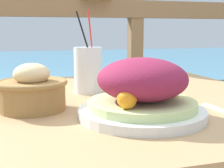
# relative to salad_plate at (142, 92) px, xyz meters

# --- Properties ---
(patio_table) EXTENTS (1.16, 0.91, 0.73)m
(patio_table) POSITION_rel_salad_plate_xyz_m (-0.10, 0.20, -0.15)
(patio_table) COLOR tan
(patio_table) RESTS_ON ground_plane
(railing_fence) EXTENTS (2.80, 0.08, 1.07)m
(railing_fence) POSITION_rel_salad_plate_xyz_m (-0.10, 0.99, -0.02)
(railing_fence) COLOR brown
(railing_fence) RESTS_ON ground_plane
(sea_backdrop) EXTENTS (12.00, 4.00, 0.52)m
(sea_backdrop) POSITION_rel_salad_plate_xyz_m (-0.10, 3.49, -0.52)
(sea_backdrop) COLOR teal
(sea_backdrop) RESTS_ON ground_plane
(salad_plate) EXTENTS (0.28, 0.28, 0.13)m
(salad_plate) POSITION_rel_salad_plate_xyz_m (0.00, 0.00, 0.00)
(salad_plate) COLOR silver
(salad_plate) RESTS_ON patio_table
(drink_glass) EXTENTS (0.09, 0.09, 0.25)m
(drink_glass) POSITION_rel_salad_plate_xyz_m (-0.06, 0.30, 0.01)
(drink_glass) COLOR silver
(drink_glass) RESTS_ON patio_table
(bread_basket) EXTENTS (0.17, 0.17, 0.11)m
(bread_basket) POSITION_rel_salad_plate_xyz_m (-0.23, 0.13, -0.01)
(bread_basket) COLOR olive
(bread_basket) RESTS_ON patio_table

